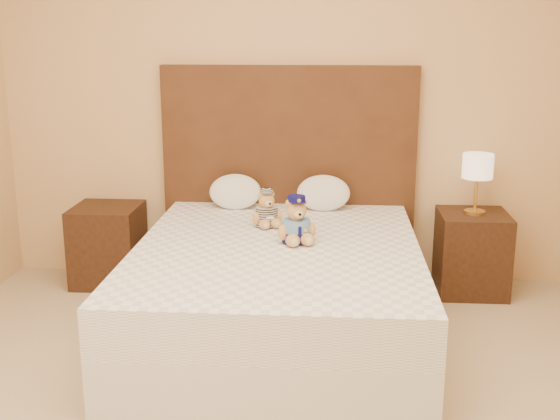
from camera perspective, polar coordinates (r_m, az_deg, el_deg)
The scene contains 10 objects.
room_walls at distance 3.05m, azimuth -1.37°, elevation 15.84°, with size 4.04×4.52×2.72m.
bed at distance 4.06m, azimuth -0.21°, elevation -6.58°, with size 1.60×2.00×0.55m.
headboard at distance 4.90m, azimuth 0.70°, elevation 2.89°, with size 1.75×0.08×1.50m, color #492915.
nightstand_left at distance 5.05m, azimuth -13.79°, elevation -2.75°, with size 0.45×0.45×0.55m, color #3B2112.
nightstand_right at distance 4.90m, azimuth 15.31°, elevation -3.38°, with size 0.45×0.45×0.55m, color #3B2112.
lamp at distance 4.76m, azimuth 15.76°, elevation 3.21°, with size 0.20×0.20×0.40m.
teddy_police at distance 3.98m, azimuth 1.33°, elevation -0.79°, with size 0.23×0.22×0.27m, color tan, non-canonical shape.
teddy_prisoner at distance 4.32m, azimuth -1.09°, elevation 0.11°, with size 0.20×0.19×0.23m, color tan, non-canonical shape.
pillow_left at distance 4.77m, azimuth -3.67°, elevation 1.63°, with size 0.35×0.23×0.25m, color white.
pillow_right at distance 4.73m, azimuth 3.55°, elevation 1.53°, with size 0.36×0.23×0.25m, color white.
Camera 1 is at (0.30, -2.58, 1.74)m, focal length 45.00 mm.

